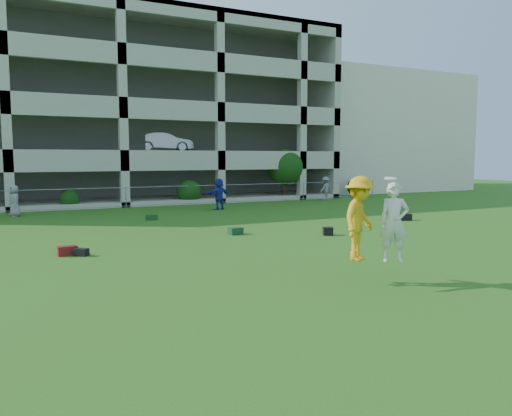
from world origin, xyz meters
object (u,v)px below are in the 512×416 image
frisbee_contest (368,219)px  parking_garage (98,114)px  stucco_building (353,135)px  bystander_d (219,194)px  crate_d (328,231)px  bystander_c (15,201)px  bystander_f (326,188)px

frisbee_contest → parking_garage: size_ratio=0.07×
stucco_building → bystander_d: bearing=-146.1°
crate_d → parking_garage: (-4.53, 22.50, 5.86)m
bystander_d → crate_d: bearing=70.8°
bystander_c → crate_d: size_ratio=4.41×
frisbee_contest → bystander_c: bearing=111.3°
bystander_c → bystander_d: bystander_d is taller
crate_d → parking_garage: 23.69m
crate_d → frisbee_contest: 7.27m
bystander_f → bystander_d: bearing=-3.0°
frisbee_contest → bystander_d: bearing=79.3°
bystander_c → parking_garage: size_ratio=0.05×
stucco_building → frisbee_contest: bearing=-126.8°
bystander_f → crate_d: 15.32m
bystander_c → parking_garage: parking_garage is taller
stucco_building → bystander_d: stucco_building is taller
bystander_f → parking_garage: 17.16m
stucco_building → crate_d: (-18.48, -22.80, -4.85)m
bystander_c → frisbee_contest: (7.03, -18.04, 0.71)m
bystander_d → parking_garage: 13.96m
stucco_building → bystander_c: size_ratio=10.37×
crate_d → parking_garage: bearing=101.4°
crate_d → bystander_d: bearing=90.9°
stucco_building → frisbee_contest: stucco_building is taller
bystander_d → crate_d: bystander_d is taller
bystander_f → parking_garage: parking_garage is taller
stucco_building → bystander_c: 31.17m
crate_d → frisbee_contest: (-3.30, -6.33, 1.34)m
stucco_building → crate_d: size_ratio=45.71×
stucco_building → parking_garage: (-23.01, -0.30, 1.01)m
crate_d → parking_garage: parking_garage is taller
parking_garage → stucco_building: bearing=0.7°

